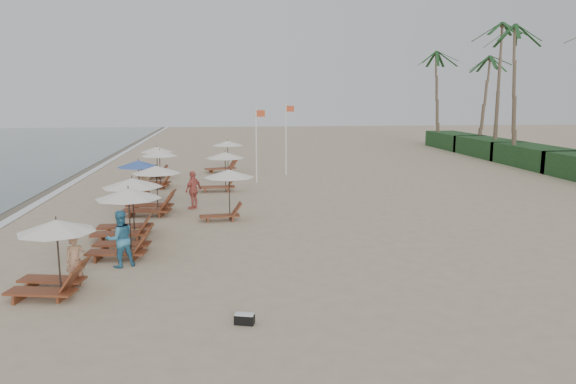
{
  "coord_description": "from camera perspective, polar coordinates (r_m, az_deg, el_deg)",
  "views": [
    {
      "loc": [
        -1.77,
        -17.76,
        5.43
      ],
      "look_at": [
        1.0,
        5.69,
        1.3
      ],
      "focal_mm": 34.53,
      "sensor_mm": 36.0,
      "label": 1
    }
  ],
  "objects": [
    {
      "name": "wet_sand_band",
      "position": [
        30.25,
        -27.39,
        -1.54
      ],
      "size": [
        3.2,
        140.0,
        0.01
      ],
      "primitive_type": "cube",
      "color": "#6B5E4C",
      "rests_on": "ground"
    },
    {
      "name": "duffel_bag",
      "position": [
        13.69,
        -4.5,
        -12.89
      ],
      "size": [
        0.52,
        0.36,
        0.26
      ],
      "color": "black",
      "rests_on": "ground"
    },
    {
      "name": "lounger_station_6",
      "position": [
        37.63,
        -13.62,
        3.02
      ],
      "size": [
        2.43,
        2.16,
        2.09
      ],
      "color": "brown",
      "rests_on": "ground"
    },
    {
      "name": "inland_station_2",
      "position": [
        39.91,
        -6.6,
        3.89
      ],
      "size": [
        2.89,
        2.31,
        2.22
      ],
      "color": "brown",
      "rests_on": "ground"
    },
    {
      "name": "lounger_station_2",
      "position": [
        22.28,
        -16.35,
        -1.76
      ],
      "size": [
        2.76,
        2.31,
        2.3
      ],
      "color": "brown",
      "rests_on": "ground"
    },
    {
      "name": "lounger_station_5",
      "position": [
        33.8,
        -13.39,
        2.37
      ],
      "size": [
        2.48,
        2.17,
        2.24
      ],
      "color": "brown",
      "rests_on": "ground"
    },
    {
      "name": "inland_station_0",
      "position": [
        24.42,
        -6.42,
        0.57
      ],
      "size": [
        2.53,
        2.24,
        2.22
      ],
      "color": "brown",
      "rests_on": "ground"
    },
    {
      "name": "flag_pole_near",
      "position": [
        34.56,
        -3.23,
        5.23
      ],
      "size": [
        0.59,
        0.08,
        4.73
      ],
      "color": "silver",
      "rests_on": "ground"
    },
    {
      "name": "lounger_station_4",
      "position": [
        29.69,
        -15.53,
        1.06
      ],
      "size": [
        2.57,
        2.2,
        2.13
      ],
      "color": "brown",
      "rests_on": "ground"
    },
    {
      "name": "beachgoer_far_a",
      "position": [
        27.1,
        -9.71,
        0.21
      ],
      "size": [
        1.01,
        1.14,
        1.85
      ],
      "primitive_type": "imported",
      "rotation": [
        0.0,
        0.0,
        4.07
      ],
      "color": "#C2584D",
      "rests_on": "ground"
    },
    {
      "name": "flag_pole_far",
      "position": [
        37.99,
        -0.16,
        5.83
      ],
      "size": [
        0.6,
        0.08,
        4.94
      ],
      "color": "silver",
      "rests_on": "ground"
    },
    {
      "name": "lounger_station_0",
      "position": [
        16.63,
        -23.26,
        -6.14
      ],
      "size": [
        2.45,
        2.11,
        2.1
      ],
      "color": "brown",
      "rests_on": "ground"
    },
    {
      "name": "foam_line",
      "position": [
        29.81,
        -25.05,
        -1.49
      ],
      "size": [
        0.5,
        140.0,
        0.02
      ],
      "primitive_type": "cube",
      "color": "white",
      "rests_on": "ground"
    },
    {
      "name": "inland_station_1",
      "position": [
        31.87,
        -6.92,
        2.43
      ],
      "size": [
        2.78,
        2.24,
        2.22
      ],
      "color": "brown",
      "rests_on": "ground"
    },
    {
      "name": "lounger_station_3",
      "position": [
        26.36,
        -13.95,
        0.01
      ],
      "size": [
        2.77,
        2.38,
        2.24
      ],
      "color": "brown",
      "rests_on": "ground"
    },
    {
      "name": "beachgoer_far_b",
      "position": [
        30.82,
        -14.54,
        1.19
      ],
      "size": [
        0.87,
        1.05,
        1.84
      ],
      "primitive_type": "imported",
      "rotation": [
        0.0,
        0.0,
        1.2
      ],
      "color": "tan",
      "rests_on": "ground"
    },
    {
      "name": "beachgoer_mid_a",
      "position": [
        18.5,
        -16.9,
        -4.63
      ],
      "size": [
        1.11,
        1.02,
        1.84
      ],
      "primitive_type": "imported",
      "rotation": [
        0.0,
        0.0,
        3.6
      ],
      "color": "teal",
      "rests_on": "ground"
    },
    {
      "name": "ground",
      "position": [
        18.65,
        -1.01,
        -7.01
      ],
      "size": [
        160.0,
        160.0,
        0.0
      ],
      "primitive_type": "plane",
      "color": "tan",
      "rests_on": "ground"
    },
    {
      "name": "beachgoer_near",
      "position": [
        17.15,
        -21.05,
        -6.63
      ],
      "size": [
        0.64,
        0.55,
        1.49
      ],
      "primitive_type": "imported",
      "rotation": [
        0.0,
        0.0,
        0.45
      ],
      "color": "tan",
      "rests_on": "ground"
    },
    {
      "name": "lounger_station_1",
      "position": [
        19.71,
        -16.65,
        -3.06
      ],
      "size": [
        2.6,
        2.24,
        2.33
      ],
      "color": "brown",
      "rests_on": "ground"
    }
  ]
}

